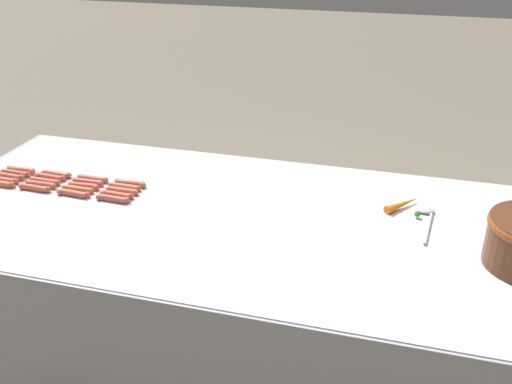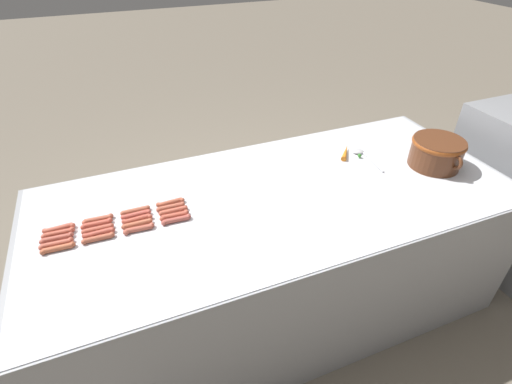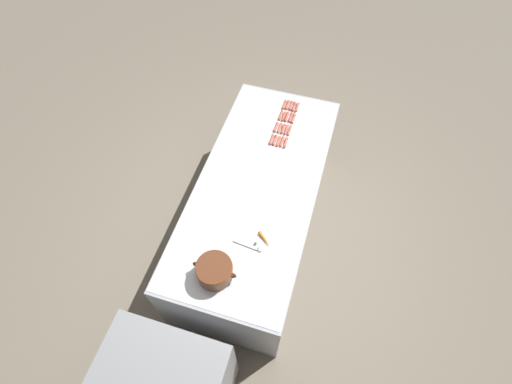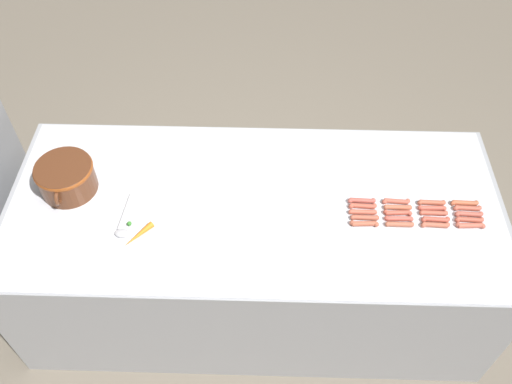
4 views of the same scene
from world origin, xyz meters
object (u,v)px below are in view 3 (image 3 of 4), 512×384
Objects in this scene: bean_pot at (214,270)px; hot_dog_0 at (297,107)px; hot_dog_12 at (288,105)px; hot_dog_6 at (286,130)px; hot_dog_9 at (287,117)px; hot_dog_15 at (275,140)px; hot_dog_7 at (282,141)px; carrot at (265,240)px; hot_dog_17 at (281,115)px; serving_spoon at (255,247)px; hot_dog_13 at (284,116)px; hot_dog_11 at (279,141)px; hot_dog_10 at (283,129)px; hot_dog_8 at (291,105)px; hot_dog_19 at (272,139)px; hot_dog_18 at (276,127)px; hot_dog_1 at (293,118)px; hot_dog_5 at (291,117)px; hot_dog_16 at (284,104)px; hot_dog_4 at (294,106)px; hot_dog_14 at (280,128)px; hot_dog_3 at (285,143)px; hot_dog_2 at (290,130)px.

hot_dog_0 is at bearing -95.43° from bean_pot.
hot_dog_6 is at bearing 102.21° from hot_dog_12.
hot_dog_9 is 0.34m from hot_dog_15.
hot_dog_7 is 0.07m from hot_dog_15.
hot_dog_17 is at bearing -80.57° from carrot.
hot_dog_15 is 0.52× the size of serving_spoon.
hot_dog_11 is at bearing 95.77° from hot_dog_13.
hot_dog_11 is at bearing 174.91° from hot_dog_15.
hot_dog_17 is (0.07, -0.18, 0.00)m from hot_dog_10.
hot_dog_13 is at bearing 79.25° from hot_dog_8.
hot_dog_18 is at bearing -89.93° from hot_dog_19.
hot_dog_1 is at bearing 178.42° from hot_dog_13.
hot_dog_5 is 1.00× the size of hot_dog_8.
hot_dog_18 and hot_dog_19 have the same top height.
hot_dog_12 is at bearing -82.64° from carrot.
bean_pot is (0.05, 1.80, 0.08)m from hot_dog_17.
hot_dog_11 is 1.00× the size of hot_dog_12.
hot_dog_15 is at bearing 72.54° from hot_dog_1.
hot_dog_7 is at bearing -169.84° from hot_dog_11.
carrot is (-0.24, 1.07, 0.00)m from hot_dog_19.
hot_dog_8 and hot_dog_16 have the same top height.
hot_dog_8 is (0.03, -0.01, 0.00)m from hot_dog_4.
hot_dog_14 and hot_dog_18 have the same top height.
hot_dog_0 is at bearing -95.21° from hot_dog_6.
hot_dog_5 is 0.92× the size of carrot.
bean_pot is at bearing 86.97° from hot_dog_14.
hot_dog_14 is at bearing -59.18° from hot_dog_3.
hot_dog_0 is 1.00× the size of hot_dog_13.
hot_dog_10 is 0.39× the size of bean_pot.
carrot is at bearing -126.11° from bean_pot.
hot_dog_2 is at bearing -112.31° from hot_dog_11.
hot_dog_2 is (-0.00, 0.17, 0.00)m from hot_dog_1.
hot_dog_3 is 1.00× the size of hot_dog_17.
hot_dog_4 is 1.00× the size of hot_dog_19.
hot_dog_3 is at bearing 90.34° from hot_dog_1.
hot_dog_15 reaches higher than serving_spoon.
hot_dog_4 and hot_dog_13 have the same top height.
hot_dog_10 is 0.17m from hot_dog_15.
hot_dog_0 is 0.50m from hot_dog_3.
hot_dog_15 is (0.11, -0.00, 0.00)m from hot_dog_3.
hot_dog_12 is (0.07, -0.01, 0.00)m from hot_dog_4.
carrot is at bearing 97.36° from hot_dog_12.
hot_dog_7 is 1.00× the size of hot_dog_16.
hot_dog_13 is at bearing -73.01° from hot_dog_3.
bean_pot reaches higher than hot_dog_19.
hot_dog_14 is 1.00× the size of hot_dog_19.
hot_dog_4 is at bearing 171.25° from hot_dog_8.
hot_dog_6 is at bearing 107.54° from hot_dog_16.
carrot is at bearing 94.45° from hot_dog_2.
hot_dog_13 is (-0.00, 0.17, 0.00)m from hot_dog_12.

